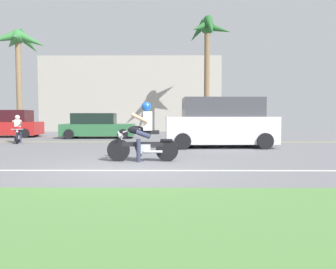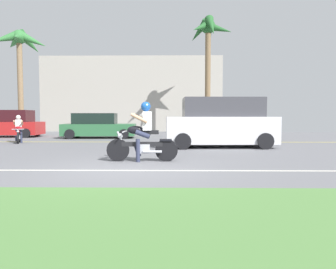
% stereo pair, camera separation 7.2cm
% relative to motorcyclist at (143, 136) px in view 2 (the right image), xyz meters
% --- Properties ---
extents(ground, '(56.00, 30.00, 0.04)m').
position_rel_motorcyclist_xyz_m(ground, '(-0.26, 1.54, -0.74)').
color(ground, slate).
extents(grass_median, '(56.00, 3.80, 0.06)m').
position_rel_motorcyclist_xyz_m(grass_median, '(-0.26, -5.56, -0.69)').
color(grass_median, '#548442').
rests_on(grass_median, ground).
extents(lane_line_near, '(50.40, 0.12, 0.01)m').
position_rel_motorcyclist_xyz_m(lane_line_near, '(-0.26, -1.57, -0.72)').
color(lane_line_near, silver).
rests_on(lane_line_near, ground).
extents(lane_line_far, '(50.40, 0.12, 0.01)m').
position_rel_motorcyclist_xyz_m(lane_line_far, '(-0.26, 6.81, -0.72)').
color(lane_line_far, yellow).
rests_on(lane_line_far, ground).
extents(motorcyclist, '(2.04, 0.67, 1.71)m').
position_rel_motorcyclist_xyz_m(motorcyclist, '(0.00, 0.00, 0.00)').
color(motorcyclist, black).
rests_on(motorcyclist, ground).
extents(suv_nearby, '(4.72, 2.34, 2.06)m').
position_rel_motorcyclist_xyz_m(suv_nearby, '(2.87, 4.32, 0.27)').
color(suv_nearby, silver).
rests_on(suv_nearby, ground).
extents(parked_car_0, '(4.09, 2.04, 1.67)m').
position_rel_motorcyclist_xyz_m(parked_car_0, '(-9.33, 10.59, 0.05)').
color(parked_car_0, '#AD1E1E').
rests_on(parked_car_0, ground).
extents(parked_car_1, '(4.32, 2.21, 1.47)m').
position_rel_motorcyclist_xyz_m(parked_car_1, '(-3.57, 9.78, -0.03)').
color(parked_car_1, '#2D663D').
rests_on(parked_car_1, ground).
extents(palm_tree_0, '(3.90, 4.09, 7.63)m').
position_rel_motorcyclist_xyz_m(palm_tree_0, '(-10.24, 14.19, 5.65)').
color(palm_tree_0, '#846B4C').
rests_on(palm_tree_0, ground).
extents(palm_tree_1, '(3.15, 3.37, 8.13)m').
position_rel_motorcyclist_xyz_m(palm_tree_1, '(3.30, 13.34, 5.89)').
color(palm_tree_1, brown).
rests_on(palm_tree_1, ground).
extents(motorcyclist_distant, '(0.74, 1.52, 1.35)m').
position_rel_motorcyclist_xyz_m(motorcyclist_distant, '(-6.62, 6.25, -0.15)').
color(motorcyclist_distant, black).
rests_on(motorcyclist_distant, ground).
extents(building_far, '(15.27, 4.00, 6.31)m').
position_rel_motorcyclist_xyz_m(building_far, '(-2.64, 19.54, 2.43)').
color(building_far, '#A8A399').
rests_on(building_far, ground).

